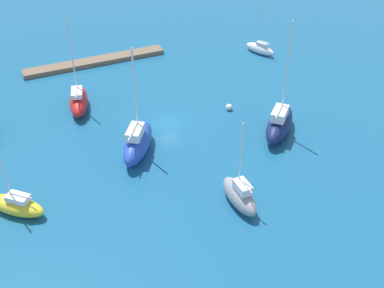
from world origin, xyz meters
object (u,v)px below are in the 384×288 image
at_px(sailboat_yellow_west_end, 16,205).
at_px(sailboat_red_inner_mooring, 78,100).
at_px(sailboat_navy_lone_north, 279,123).
at_px(sailboat_white_along_channel, 260,48).
at_px(pier_dock, 95,61).
at_px(sailboat_gray_near_pier, 240,195).
at_px(sailboat_blue_east_end, 138,142).
at_px(mooring_buoy_white, 229,107).

bearing_deg(sailboat_yellow_west_end, sailboat_red_inner_mooring, -78.22).
bearing_deg(sailboat_navy_lone_north, sailboat_white_along_channel, 21.11).
bearing_deg(pier_dock, sailboat_white_along_channel, 164.11).
relative_size(pier_dock, sailboat_gray_near_pier, 2.21).
height_order(sailboat_blue_east_end, sailboat_white_along_channel, sailboat_blue_east_end).
distance_m(pier_dock, sailboat_gray_near_pier, 36.52).
bearing_deg(pier_dock, sailboat_navy_lone_north, 119.33).
height_order(pier_dock, sailboat_yellow_west_end, sailboat_yellow_west_end).
distance_m(sailboat_blue_east_end, sailboat_gray_near_pier, 13.70).
bearing_deg(sailboat_yellow_west_end, sailboat_gray_near_pier, -157.80).
distance_m(sailboat_white_along_channel, sailboat_red_inner_mooring, 30.00).
bearing_deg(pier_dock, sailboat_blue_east_end, 86.83).
distance_m(sailboat_blue_east_end, mooring_buoy_white, 14.35).
bearing_deg(sailboat_gray_near_pier, mooring_buoy_white, -25.21).
distance_m(sailboat_navy_lone_north, mooring_buoy_white, 7.88).
bearing_deg(sailboat_white_along_channel, mooring_buoy_white, 112.95).
bearing_deg(sailboat_gray_near_pier, sailboat_red_inner_mooring, 21.84).
relative_size(pier_dock, sailboat_yellow_west_end, 2.39).
height_order(sailboat_yellow_west_end, sailboat_white_along_channel, sailboat_white_along_channel).
relative_size(sailboat_red_inner_mooring, mooring_buoy_white, 14.54).
xyz_separation_m(sailboat_white_along_channel, sailboat_red_inner_mooring, (29.57, 5.01, 0.50)).
relative_size(sailboat_navy_lone_north, sailboat_gray_near_pier, 1.47).
relative_size(sailboat_yellow_west_end, sailboat_red_inner_mooring, 0.72).
relative_size(sailboat_navy_lone_north, sailboat_yellow_west_end, 1.58).
xyz_separation_m(sailboat_navy_lone_north, sailboat_white_along_channel, (-9.15, -20.17, -0.70)).
bearing_deg(mooring_buoy_white, sailboat_gray_near_pier, 65.95).
distance_m(sailboat_yellow_west_end, sailboat_gray_near_pier, 21.72).
distance_m(sailboat_navy_lone_north, sailboat_red_inner_mooring, 25.44).
distance_m(sailboat_red_inner_mooring, mooring_buoy_white, 19.26).
distance_m(sailboat_white_along_channel, sailboat_gray_near_pier, 35.02).
xyz_separation_m(pier_dock, sailboat_red_inner_mooring, (5.19, 11.95, 1.02)).
distance_m(sailboat_yellow_west_end, sailboat_white_along_channel, 45.03).
distance_m(pier_dock, sailboat_blue_east_end, 24.13).
relative_size(pier_dock, sailboat_white_along_channel, 2.28).
height_order(sailboat_yellow_west_end, mooring_buoy_white, sailboat_yellow_west_end).
bearing_deg(sailboat_red_inner_mooring, sailboat_yellow_west_end, 163.30).
bearing_deg(pier_dock, sailboat_gray_near_pier, 98.00).
bearing_deg(sailboat_red_inner_mooring, sailboat_gray_near_pier, -142.37).
distance_m(sailboat_blue_east_end, sailboat_red_inner_mooring, 12.71).
relative_size(sailboat_navy_lone_north, sailboat_white_along_channel, 1.51).
bearing_deg(sailboat_navy_lone_north, pier_dock, 74.84).
height_order(sailboat_navy_lone_north, mooring_buoy_white, sailboat_navy_lone_north).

